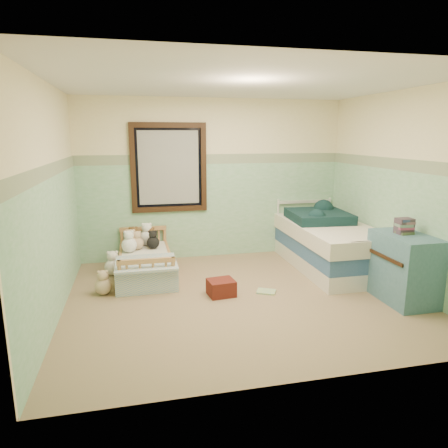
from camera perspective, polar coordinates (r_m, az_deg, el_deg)
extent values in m
cube|color=#857255|center=(5.04, 2.56, -10.31)|extent=(4.20, 3.60, 0.02)
cube|color=silver|center=(4.68, 2.88, 19.47)|extent=(4.20, 3.60, 0.02)
cube|color=beige|center=(6.43, -1.53, 6.31)|extent=(4.20, 0.04, 2.50)
cube|color=beige|center=(3.03, 11.69, -0.93)|extent=(4.20, 0.04, 2.50)
cube|color=beige|center=(4.62, -23.37, 2.86)|extent=(0.04, 3.60, 2.50)
cube|color=beige|center=(5.62, 23.91, 4.36)|extent=(0.04, 3.60, 2.50)
cube|color=#72B17B|center=(6.49, -1.47, 1.90)|extent=(4.20, 0.01, 1.50)
cube|color=#3F603F|center=(6.39, -1.52, 9.19)|extent=(4.20, 0.01, 0.15)
cube|color=black|center=(6.28, -7.80, 7.88)|extent=(1.16, 0.06, 1.36)
cube|color=#B6B7AE|center=(6.29, -7.81, 7.89)|extent=(0.92, 0.01, 1.12)
cube|color=olive|center=(5.83, -11.03, -6.24)|extent=(0.72, 1.43, 0.18)
cube|color=silver|center=(5.78, -11.10, -4.82)|extent=(0.66, 1.37, 0.12)
cube|color=#659ACF|center=(5.34, -10.99, -5.44)|extent=(0.78, 0.72, 0.03)
sphere|color=brown|center=(6.22, -12.68, -2.12)|extent=(0.20, 0.20, 0.20)
sphere|color=white|center=(6.22, -10.84, -1.90)|extent=(0.23, 0.23, 0.23)
sphere|color=tan|center=(6.01, -12.19, -2.69)|extent=(0.19, 0.19, 0.19)
sphere|color=black|center=(6.01, -10.00, -2.59)|extent=(0.18, 0.18, 0.18)
sphere|color=white|center=(5.93, -15.42, -5.87)|extent=(0.24, 0.24, 0.24)
sphere|color=tan|center=(5.27, -16.71, -8.44)|extent=(0.21, 0.21, 0.21)
cube|color=white|center=(6.23, 14.57, -5.02)|extent=(0.99, 1.97, 0.22)
cube|color=#2A4E7F|center=(6.17, 14.68, -3.07)|extent=(0.99, 1.97, 0.22)
cube|color=beige|center=(6.12, 14.80, -1.08)|extent=(1.03, 2.01, 0.22)
cube|color=black|center=(6.32, 13.25, 1.10)|extent=(0.90, 0.95, 0.14)
cube|color=#37616F|center=(5.24, 24.09, -5.70)|extent=(0.50, 0.81, 0.81)
cube|color=brown|center=(5.17, 24.15, -0.26)|extent=(0.18, 0.14, 0.18)
cube|color=maroon|center=(5.03, -0.40, -9.00)|extent=(0.35, 0.31, 0.20)
cube|color=yellow|center=(5.17, 6.00, -9.49)|extent=(0.29, 0.27, 0.02)
sphere|color=tan|center=(6.00, -13.04, -2.65)|extent=(0.21, 0.21, 0.21)
sphere|color=brown|center=(6.21, -10.32, -2.12)|extent=(0.19, 0.19, 0.19)
sphere|color=brown|center=(6.07, -12.35, -2.61)|extent=(0.17, 0.17, 0.17)
sphere|color=white|center=(5.89, -13.28, -2.92)|extent=(0.22, 0.22, 0.22)
sphere|color=black|center=(6.01, -13.28, -2.74)|extent=(0.19, 0.19, 0.19)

